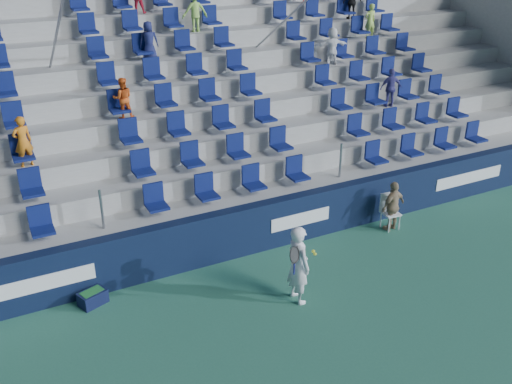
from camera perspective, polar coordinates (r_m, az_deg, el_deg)
ground at (r=11.24m, az=5.77°, el=-13.53°), size 70.00×70.00×0.00m
sponsor_wall at (r=13.20m, az=-1.46°, el=-3.93°), size 24.00×0.32×1.20m
grandstand at (r=17.01m, az=-9.11°, el=8.11°), size 24.00×8.17×6.63m
tennis_player at (r=11.52m, az=4.26°, el=-7.22°), size 0.69×0.66×1.70m
line_judge_chair at (r=14.79m, az=13.13°, el=-1.59°), size 0.44×0.45×0.92m
line_judge at (r=14.64m, az=13.54°, el=-1.37°), size 0.81×0.46×1.31m
ball_bin at (r=12.21m, az=-16.02°, el=-10.06°), size 0.63×0.52×0.30m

